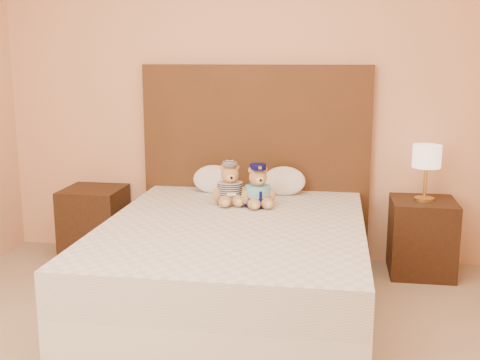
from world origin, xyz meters
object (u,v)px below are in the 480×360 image
Objects in this scene: teddy_police at (258,186)px; teddy_prisoner at (230,184)px; nightstand_left at (95,222)px; pillow_left at (213,178)px; pillow_right at (284,180)px; lamp at (427,159)px; bed at (234,265)px; nightstand_right at (422,237)px.

teddy_police is 0.20m from teddy_prisoner.
nightstand_left is 1.03m from pillow_left.
lamp is at bearing -1.70° from pillow_right.
nightstand_left is at bearing 147.38° from bed.
bed is 1.48m from nightstand_right.
bed is at bearing -106.13° from pillow_right.
pillow_right reaches higher than bed.
nightstand_right is 0.57m from lamp.
nightstand_left is at bearing -178.85° from pillow_right.
teddy_police reaches higher than pillow_right.
bed is at bearing -147.38° from nightstand_right.
teddy_police is (-1.15, -0.37, -0.15)m from lamp.
pillow_right is (-1.01, 0.03, 0.39)m from nightstand_right.
teddy_prisoner reaches higher than nightstand_left.
bed is 1.59m from lamp.
nightstand_right is 1.08m from pillow_right.
nightstand_right is at bearing -1.11° from pillow_left.
pillow_right is at bearing 73.87° from bed.
lamp is (-0.00, 0.00, 0.57)m from nightstand_right.
pillow_right is (0.34, 0.36, -0.03)m from teddy_prisoner.
bed is at bearing -124.00° from teddy_police.
nightstand_left is 2.56m from lamp.
teddy_police reaches higher than bed.
nightstand_left is 1.76× the size of pillow_left.
nightstand_right is at bearing 32.62° from bed.
pillow_right reaches higher than pillow_left.
lamp reaches higher than nightstand_left.
lamp is 1.28× the size of pillow_left.
nightstand_right is (1.25, 0.80, -0.00)m from bed.
teddy_prisoner is at bearing -166.22° from nightstand_right.
teddy_police is 1.01× the size of teddy_prisoner.
nightstand_right is at bearing 0.00° from nightstand_left.
teddy_police reaches higher than nightstand_left.
nightstand_left is at bearing 143.20° from teddy_police.
bed and nightstand_right have the same top height.
pillow_right is (1.49, 0.03, 0.39)m from nightstand_left.
bed is 6.83× the size of teddy_police.
teddy_police is at bearing -15.25° from nightstand_left.
nightstand_left is 1.54m from pillow_right.
nightstand_right is at bearing -3.92° from teddy_police.
pillow_right reaches higher than nightstand_left.
pillow_left reaches higher than nightstand_left.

